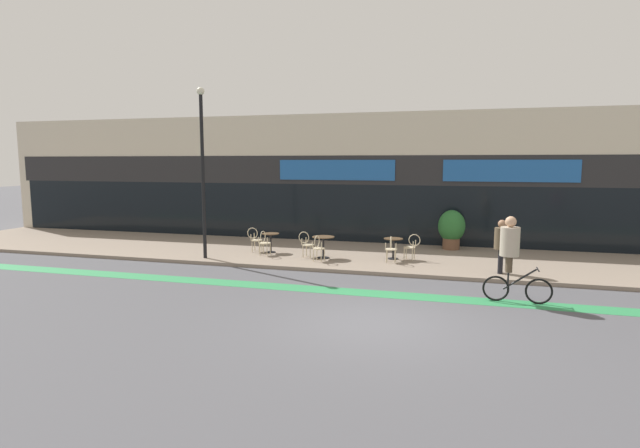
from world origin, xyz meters
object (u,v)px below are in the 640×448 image
Objects in this scene: bistro_table_2 at (393,244)px; cafe_chair_0_side at (255,238)px; cafe_chair_2_side at (412,245)px; planter_pot at (452,228)px; bistro_table_0 at (271,239)px; lamp_post at (203,162)px; cafe_chair_0_near at (264,241)px; cyclist_0 at (511,251)px; pedestrian_near_end at (501,242)px; cafe_chair_2_near at (391,247)px; cafe_chair_1_side at (306,243)px; bistro_table_1 at (323,243)px; cafe_chair_1_near at (318,246)px.

bistro_table_2 is 5.16m from cafe_chair_0_side.
planter_pot is (1.26, 2.60, 0.29)m from cafe_chair_2_side.
lamp_post is (-1.82, -1.62, 2.82)m from bistro_table_0.
lamp_post reaches higher than cafe_chair_0_near.
cyclist_0 is 1.32× the size of pedestrian_near_end.
bistro_table_2 is 0.80× the size of cafe_chair_2_near.
cafe_chair_1_side is at bearing -170.98° from bistro_table_2.
bistro_table_1 is 2.38m from cafe_chair_2_near.
bistro_table_2 is at bearing 17.21° from cafe_chair_1_side.
cafe_chair_1_side is 1.00× the size of cafe_chair_2_near.
cafe_chair_1_near is 0.88m from cafe_chair_1_side.
planter_pot is 0.70× the size of cyclist_0.
pedestrian_near_end reaches higher than bistro_table_0.
cafe_chair_0_near is 8.74m from cyclist_0.
cafe_chair_0_side and cafe_chair_1_side have the same top height.
cafe_chair_0_side is at bearing 179.75° from bistro_table_2.
cafe_chair_0_side and cafe_chair_2_side have the same top height.
cyclist_0 reaches higher than cafe_chair_1_near.
cyclist_0 reaches higher than pedestrian_near_end.
planter_pot is at bearing 116.50° from pedestrian_near_end.
bistro_table_0 is 5.16m from cafe_chair_2_side.
bistro_table_0 is at bearing -158.26° from planter_pot.
cafe_chair_0_near is at bearing -90.38° from bistro_table_0.
bistro_table_1 is 0.63m from cafe_chair_1_near.
lamp_post is (-3.36, -1.12, 2.81)m from cafe_chair_1_side.
lamp_post is at bearing 95.15° from cafe_chair_2_near.
cafe_chair_2_near is at bearing -8.16° from bistro_table_0.
cafe_chair_1_near is (-0.01, -0.63, -0.03)m from bistro_table_1.
cafe_chair_2_near is 3.73m from planter_pot.
lamp_post is at bearing 121.95° from cafe_chair_0_near.
planter_pot is at bearing -107.26° from cafe_chair_2_side.
lamp_post reaches higher than cafe_chair_0_side.
bistro_table_0 is at bearing 41.79° from lamp_post.
planter_pot is (4.88, 3.06, 0.29)m from cafe_chair_1_side.
cafe_chair_0_side is at bearing -160.00° from planter_pot.
cafe_chair_0_side is at bearing 48.11° from cafe_chair_0_near.
bistro_table_0 is at bearing 69.67° from cafe_chair_1_near.
bistro_table_0 is 0.12× the size of lamp_post.
cafe_chair_0_near is 1.00× the size of cafe_chair_2_near.
bistro_table_0 is 3.72m from lamp_post.
cafe_chair_2_side is at bearing 125.75° from cyclist_0.
bistro_table_1 is 5.85m from pedestrian_near_end.
pedestrian_near_end is (-0.02, 2.80, -0.20)m from cyclist_0.
planter_pot is at bearing 53.95° from bistro_table_2.
lamp_post is at bearing 21.37° from cafe_chair_2_side.
cafe_chair_0_near is 1.00× the size of cafe_chair_1_side.
pedestrian_near_end reaches higher than bistro_table_2.
pedestrian_near_end reaches higher than cafe_chair_0_side.
planter_pot is 9.57m from lamp_post.
planter_pot reaches higher than cafe_chair_0_near.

